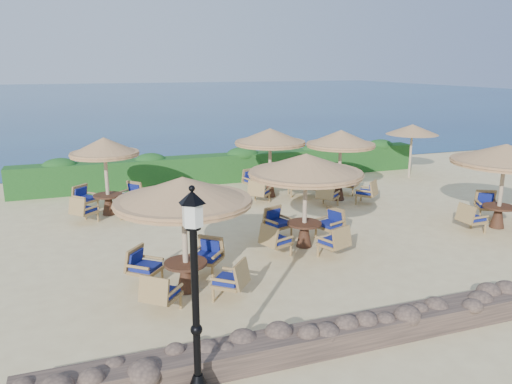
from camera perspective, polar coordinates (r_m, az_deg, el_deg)
name	(u,v)px	position (r m, az deg, el deg)	size (l,w,h in m)	color
ground	(300,231)	(15.49, 5.04, -4.42)	(120.00, 120.00, 0.00)	beige
sea	(117,97)	(83.68, -15.64, 10.45)	(160.00, 160.00, 0.00)	navy
hedge	(232,168)	(21.86, -2.79, 2.81)	(18.00, 0.90, 1.20)	#164517
stone_wall	(433,317)	(10.56, 19.58, -13.32)	(15.00, 0.65, 0.44)	brown
lamp_post	(196,308)	(7.48, -6.91, -13.00)	(0.44, 0.44, 3.31)	black
extra_parasol	(412,130)	(23.37, 17.44, 6.82)	(2.30, 2.30, 2.41)	tan
cafe_set_0	(184,212)	(10.94, -8.26, -2.24)	(3.02, 3.02, 2.65)	tan
cafe_set_1	(305,181)	(13.66, 5.68, 1.30)	(3.15, 3.15, 2.65)	tan
cafe_set_2	(504,166)	(16.99, 26.50, 2.73)	(3.20, 3.20, 2.65)	tan
cafe_set_3	(106,167)	(17.40, -16.79, 2.75)	(2.55, 2.55, 2.65)	tan
cafe_set_4	(270,148)	(18.98, 1.62, 5.00)	(2.80, 2.79, 2.65)	tan
cafe_set_5	(340,154)	(18.76, 9.60, 4.28)	(2.59, 2.59, 2.65)	tan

